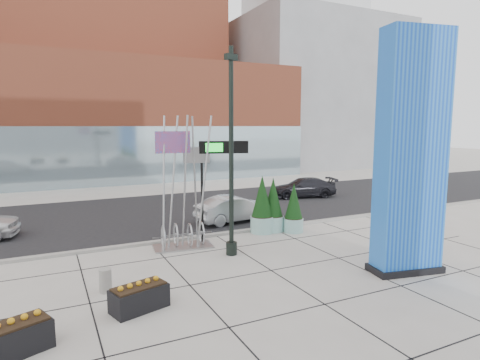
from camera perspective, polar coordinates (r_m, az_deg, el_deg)
name	(u,v)px	position (r m, az deg, el deg)	size (l,w,h in m)	color
ground	(233,266)	(14.85, -0.96, -12.13)	(160.00, 160.00, 0.00)	#9E9991
street_asphalt	(161,213)	(23.94, -11.22, -4.56)	(80.00, 12.00, 0.02)	black
curb_edge	(196,237)	(18.36, -6.33, -8.07)	(80.00, 0.30, 0.12)	gray
tower_podium	(123,121)	(40.25, -16.37, 8.06)	(34.00, 10.00, 11.00)	#AF4E32
tower_glass_front	(134,156)	(35.62, -14.86, 3.37)	(34.00, 0.60, 5.00)	#8CA5B2
building_grey_parking	(308,96)	(55.03, 9.64, 11.74)	(20.00, 18.00, 18.00)	slate
blue_pylon	(411,158)	(14.65, 23.14, 2.88)	(2.63, 1.56, 8.20)	blue
lamp_post	(231,173)	(15.39, -1.25, 1.07)	(0.54, 0.44, 7.96)	black
public_art_sculpture	(183,213)	(16.82, -8.14, -4.73)	(2.54, 1.48, 5.48)	#A6A7AA
concrete_bollard	(106,280)	(13.23, -18.58, -13.39)	(0.37, 0.37, 0.73)	gray
overhead_street_sign	(218,156)	(17.07, -3.12, 3.48)	(2.05, 0.74, 4.41)	black
round_planter_east	(294,209)	(19.28, 7.64, -4.10)	(0.94, 0.94, 2.35)	#98CCC5
round_planter_mid	(262,206)	(19.01, 3.16, -3.64)	(1.10, 1.10, 2.75)	#98CCC5
round_planter_west	(273,206)	(19.32, 4.71, -3.68)	(1.04, 1.04, 2.60)	#98CCC5
box_planter_north	(139,296)	(11.81, -14.13, -15.75)	(1.67, 1.17, 0.83)	black
box_planter_south	(12,338)	(10.77, -29.66, -18.91)	(1.73, 1.30, 0.86)	black
car_silver_mid	(234,209)	(21.15, -0.80, -4.15)	(1.46, 4.19, 1.38)	#A3A6AB
car_dark_east	(303,188)	(28.79, 8.95, -1.10)	(1.89, 4.66, 1.35)	black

